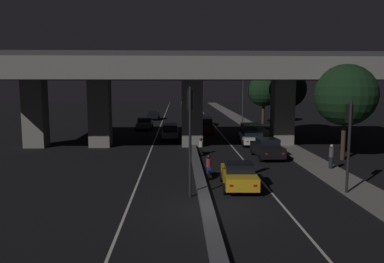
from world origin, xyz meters
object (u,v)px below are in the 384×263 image
Objects in this scene: street_lamp at (240,90)px; car_black_third_oncoming at (153,115)px; car_grey_second_oncoming at (145,123)px; pedestrian_on_sidewalk at (331,156)px; car_dark_red_fourth at (205,125)px; car_taxi_yellow_lead at (239,175)px; traffic_light_left_of_median at (190,123)px; car_black_second at (267,148)px; motorcycle_blue_filtering_near at (209,168)px; car_white_fifth at (203,120)px; traffic_light_right_of_median at (349,131)px; car_grey_lead_oncoming at (170,131)px; car_white_third at (251,134)px; motorcycle_white_filtering_far at (199,137)px; motorcycle_black_filtering_mid at (201,147)px.

street_lamp is 15.42m from car_black_third_oncoming.
pedestrian_on_sidewalk is at bearing 30.87° from car_grey_second_oncoming.
car_black_third_oncoming is at bearing 177.54° from car_grey_second_oncoming.
car_taxi_yellow_lead is at bearing -176.67° from car_dark_red_fourth.
traffic_light_left_of_median reaches higher than car_black_third_oncoming.
motorcycle_blue_filtering_near is (-5.02, -5.76, -0.17)m from car_black_second.
pedestrian_on_sidewalk is at bearing -165.56° from car_white_fifth.
traffic_light_right_of_median is 22.43m from car_grey_lead_oncoming.
car_dark_red_fourth is 18.13m from car_black_third_oncoming.
car_white_third reaches higher than car_white_fifth.
car_grey_second_oncoming is 2.32× the size of motorcycle_blue_filtering_near.
car_black_second is at bearing -177.27° from car_white_third.
traffic_light_left_of_median is 17.38m from car_white_third.
traffic_light_right_of_median is at bearing 16.54° from car_black_third_oncoming.
street_lamp is 1.96× the size of car_grey_second_oncoming.
traffic_light_right_of_median reaches higher than motorcycle_blue_filtering_near.
motorcycle_blue_filtering_near is at bearing 136.58° from car_black_second.
street_lamp reaches higher than pedestrian_on_sidewalk.
motorcycle_white_filtering_far is at bearing 76.05° from car_white_third.
motorcycle_blue_filtering_near is (-1.26, -20.34, -0.31)m from car_dark_red_fourth.
car_grey_lead_oncoming is 8.81m from car_grey_second_oncoming.
street_lamp is 14.18m from car_grey_second_oncoming.
car_taxi_yellow_lead is at bearing 154.12° from car_black_second.
motorcycle_white_filtering_far is at bearing 111.17° from traffic_light_right_of_median.
car_dark_red_fourth reaches higher than car_grey_second_oncoming.
car_taxi_yellow_lead is 0.97× the size of car_black_second.
car_black_third_oncoming is at bearing 26.11° from car_white_third.
car_black_second reaches higher than car_grey_lead_oncoming.
car_black_third_oncoming is at bearing 11.66° from motorcycle_white_filtering_far.
car_black_second is 2.52× the size of pedestrian_on_sidewalk.
car_white_third reaches higher than car_black_third_oncoming.
motorcycle_black_filtering_mid is (-5.04, 1.63, -0.19)m from car_black_second.
car_grey_second_oncoming is 12.50m from motorcycle_white_filtering_far.
street_lamp is at bearing -29.48° from car_dark_red_fourth.
car_white_third is 16.57m from car_grey_second_oncoming.
street_lamp reaches higher than traffic_light_left_of_median.
car_dark_red_fourth is at bearing -2.22° from motorcycle_black_filtering_mid.
pedestrian_on_sidewalk is at bearing -86.74° from street_lamp.
traffic_light_left_of_median reaches higher than pedestrian_on_sidewalk.
car_grey_lead_oncoming is 9.28m from motorcycle_black_filtering_mid.
car_grey_second_oncoming is 0.93× the size of car_black_third_oncoming.
car_dark_red_fourth is (-3.76, 8.26, -0.11)m from car_white_third.
motorcycle_blue_filtering_near is (-6.87, 3.87, -2.76)m from traffic_light_right_of_median.
car_dark_red_fourth is at bearing 84.03° from traffic_light_left_of_median.
car_black_second is 0.90× the size of car_white_third.
traffic_light_right_of_median reaches higher than car_taxi_yellow_lead.
pedestrian_on_sidewalk reaches higher than motorcycle_white_filtering_far.
pedestrian_on_sidewalk is (14.36, -22.89, 0.19)m from car_grey_second_oncoming.
pedestrian_on_sidewalk reaches higher than car_black_third_oncoming.
motorcycle_black_filtering_mid is (-1.50, 9.75, -0.14)m from car_taxi_yellow_lead.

